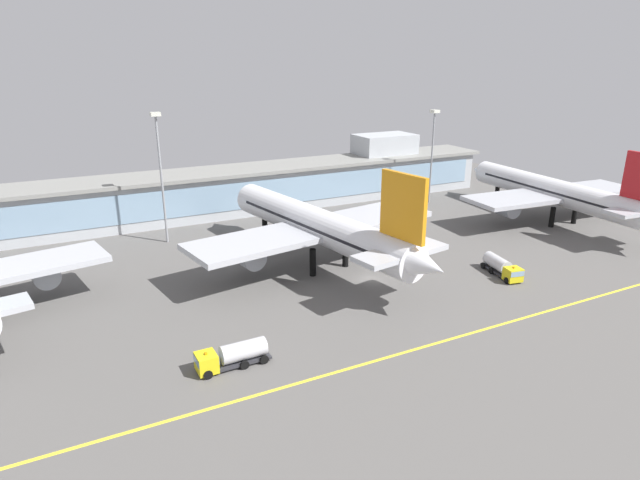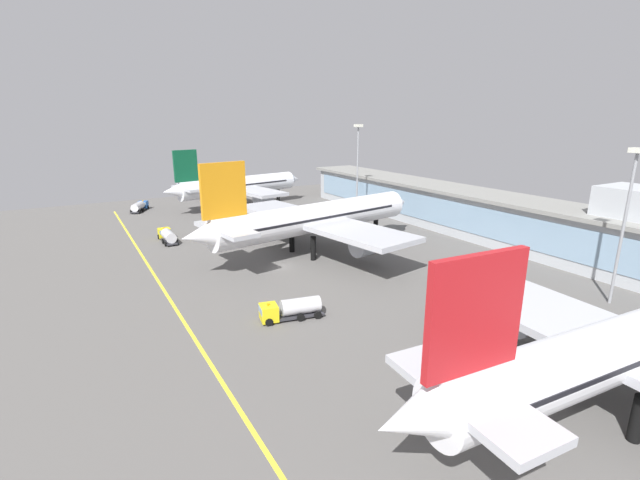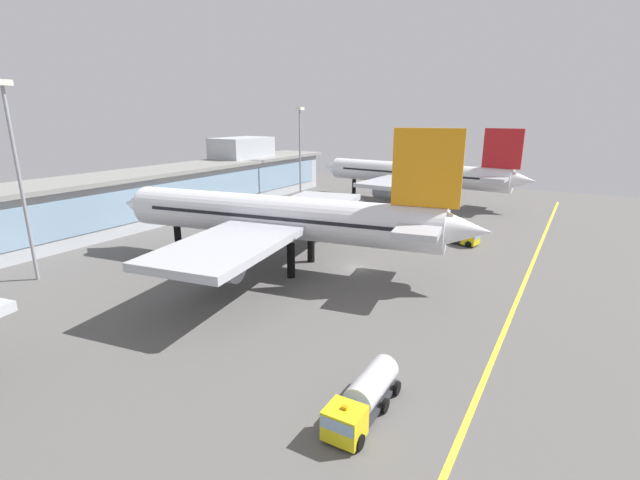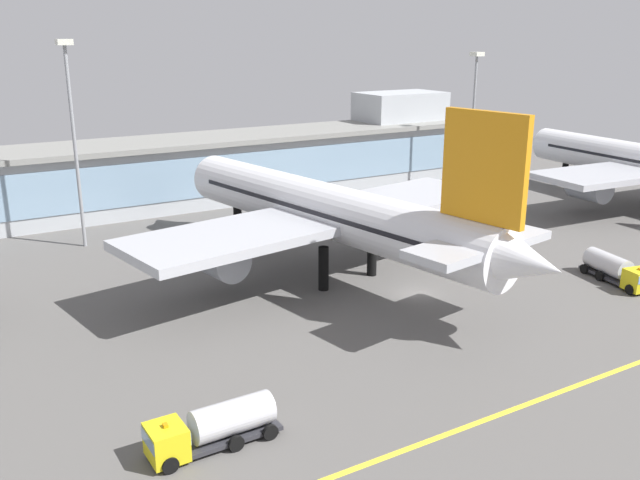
% 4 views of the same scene
% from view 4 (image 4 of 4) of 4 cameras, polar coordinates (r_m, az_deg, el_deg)
% --- Properties ---
extents(ground_plane, '(180.00, 180.00, 0.00)m').
position_cam_4_polar(ground_plane, '(72.92, 8.03, -4.46)').
color(ground_plane, '#5B5956').
extents(taxiway_centreline_stripe, '(144.00, 0.50, 0.01)m').
position_cam_4_polar(taxiway_centreline_stripe, '(59.03, 21.66, -10.88)').
color(taxiway_centreline_stripe, yellow).
rests_on(taxiway_centreline_stripe, ground).
extents(terminal_building, '(126.72, 14.00, 15.75)m').
position_cam_4_polar(terminal_building, '(114.44, -6.98, 6.39)').
color(terminal_building, '#ADB2B7').
rests_on(terminal_building, ground).
extents(airliner_near_right, '(48.27, 57.20, 20.12)m').
position_cam_4_polar(airliner_near_right, '(75.72, 0.71, 2.37)').
color(airliner_near_right, black).
rests_on(airliner_near_right, ground).
extents(fuel_tanker_truck, '(4.42, 9.34, 2.90)m').
position_cam_4_polar(fuel_tanker_truck, '(81.52, 23.69, -2.32)').
color(fuel_tanker_truck, black).
rests_on(fuel_tanker_truck, ground).
extents(baggage_tug_near, '(9.08, 3.03, 2.90)m').
position_cam_4_polar(baggage_tug_near, '(47.02, -9.21, -15.19)').
color(baggage_tug_near, black).
rests_on(baggage_tug_near, ground).
extents(apron_light_mast_west, '(1.80, 1.80, 23.40)m').
position_cam_4_polar(apron_light_mast_west, '(122.56, 12.77, 11.31)').
color(apron_light_mast_west, gray).
rests_on(apron_light_mast_west, ground).
extents(apron_light_mast_centre, '(1.80, 1.80, 25.73)m').
position_cam_4_polar(apron_light_mast_centre, '(89.96, -20.04, 9.68)').
color(apron_light_mast_centre, gray).
rests_on(apron_light_mast_centre, ground).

